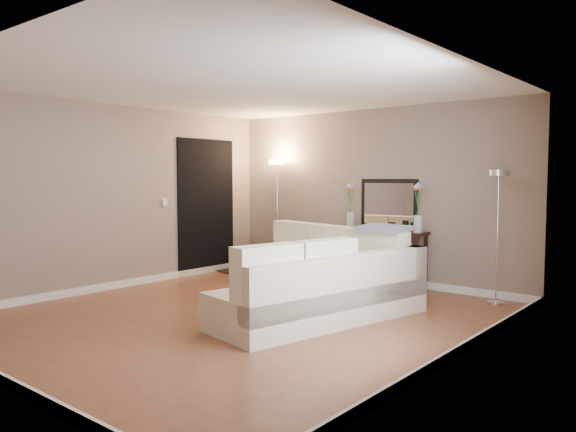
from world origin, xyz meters
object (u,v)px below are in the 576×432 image
Objects in this scene: console_table at (378,254)px; floor_lamp_unlit at (498,210)px; floor_lamp_lit at (277,192)px; sectional_sofa at (318,279)px.

floor_lamp_unlit is (1.79, -0.16, 0.72)m from console_table.
floor_lamp_lit is at bearing 178.05° from floor_lamp_unlit.
console_table is at bearing 1.14° from floor_lamp_lit.
floor_lamp_lit reaches higher than sectional_sofa.
sectional_sofa is 2.27× the size of console_table.
floor_lamp_lit is 1.12× the size of floor_lamp_unlit.
floor_lamp_unlit is at bearing -5.22° from console_table.
floor_lamp_lit reaches higher than console_table.
console_table is 1.94m from floor_lamp_unlit.
sectional_sofa is 1.81× the size of floor_lamp_unlit.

